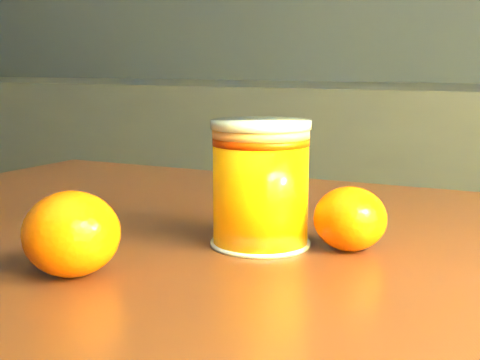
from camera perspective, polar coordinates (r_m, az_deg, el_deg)
The scene contains 4 objects.
kitchen_counter at distance 1.94m, azimuth -0.32°, elevation -5.10°, with size 3.15×0.60×0.90m, color #444549.
juice_glass at distance 0.56m, azimuth 1.77°, elevation -0.36°, with size 0.08×0.08×0.11m.
orange_front at distance 0.50m, azimuth -14.19°, elevation -4.47°, with size 0.07×0.07×0.06m, color #FF6305.
orange_back at distance 0.56m, azimuth 9.38°, elevation -3.28°, with size 0.06×0.06×0.05m, color #FF6305.
Camera 1 is at (1.01, -0.14, 0.95)m, focal length 50.00 mm.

